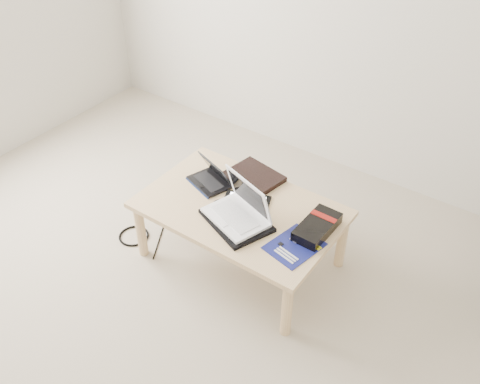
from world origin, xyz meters
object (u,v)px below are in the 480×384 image
Objects in this scene: netbook at (211,178)px; white_laptop at (240,209)px; coffee_table at (240,214)px; gpu_box at (317,227)px.

netbook is 0.37m from white_laptop.
coffee_table is 3.76× the size of gpu_box.
coffee_table is at bearing -17.17° from netbook.
coffee_table is 2.82× the size of white_laptop.
white_laptop is at bearing -27.00° from netbook.
netbook reaches higher than gpu_box.
netbook is at bearing 178.88° from gpu_box.
gpu_box is (0.39, 0.15, -0.04)m from white_laptop.
gpu_box is at bearing 21.50° from white_laptop.
netbook is (-0.27, 0.08, 0.08)m from coffee_table.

